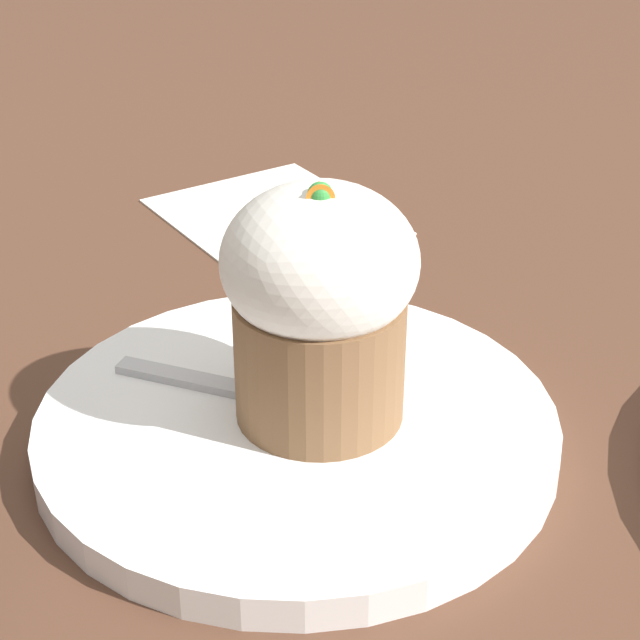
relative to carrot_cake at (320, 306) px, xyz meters
The scene contains 5 objects.
ground_plane 0.07m from the carrot_cake, 70.62° to the left, with size 4.00×4.00×0.00m, color #513323.
dessert_plate 0.06m from the carrot_cake, 70.62° to the left, with size 0.23×0.23×0.02m.
carrot_cake is the anchor object (origin of this frame).
spoon 0.06m from the carrot_cake, 56.67° to the left, with size 0.06×0.11×0.01m.
paper_napkin 0.26m from the carrot_cake, ahead, with size 0.18×0.18×0.00m.
Camera 1 is at (-0.38, 0.01, 0.28)m, focal length 60.00 mm.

